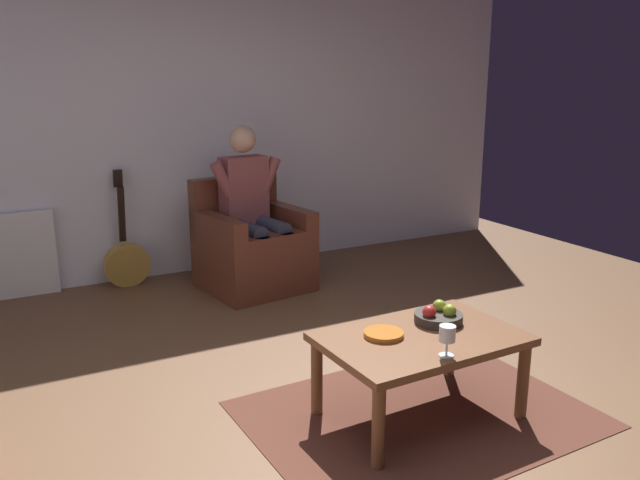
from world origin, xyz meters
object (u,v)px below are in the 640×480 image
object	(u,v)px
guitar	(127,261)
fruit_bowl	(439,316)
person_seated	(252,203)
wine_glass_near	(447,336)
coffee_table	(421,346)
decorative_dish	(384,334)
armchair	(252,249)

from	to	relation	value
guitar	fruit_bowl	world-z (taller)	guitar
person_seated	guitar	bearing A→B (deg)	-38.84
person_seated	guitar	world-z (taller)	person_seated
person_seated	wine_glass_near	world-z (taller)	person_seated
coffee_table	decorative_dish	xyz separation A→B (m)	(0.17, -0.08, 0.07)
coffee_table	fruit_bowl	bearing A→B (deg)	-152.70
coffee_table	fruit_bowl	world-z (taller)	fruit_bowl
fruit_bowl	decorative_dish	distance (m)	0.35
decorative_dish	armchair	bearing A→B (deg)	-95.46
person_seated	decorative_dish	bearing A→B (deg)	76.21
guitar	decorative_dish	world-z (taller)	guitar
person_seated	fruit_bowl	size ratio (longest dim) A/B	5.19
fruit_bowl	person_seated	bearing A→B (deg)	-86.41
coffee_table	fruit_bowl	size ratio (longest dim) A/B	3.97
wine_glass_near	decorative_dish	size ratio (longest dim) A/B	0.75
person_seated	decorative_dish	size ratio (longest dim) A/B	6.56
person_seated	decorative_dish	distance (m)	2.23
armchair	coffee_table	bearing A→B (deg)	80.74
person_seated	coffee_table	bearing A→B (deg)	80.67
person_seated	coffee_table	distance (m)	2.31
decorative_dish	guitar	bearing A→B (deg)	-76.07
armchair	coffee_table	xyz separation A→B (m)	(0.04, 2.30, 0.06)
armchair	fruit_bowl	world-z (taller)	armchair
guitar	coffee_table	bearing A→B (deg)	106.82
armchair	guitar	size ratio (longest dim) A/B	0.92
armchair	fruit_bowl	bearing A→B (deg)	85.40
wine_glass_near	person_seated	bearing A→B (deg)	-92.04
coffee_table	decorative_dish	size ratio (longest dim) A/B	5.02
guitar	fruit_bowl	distance (m)	2.92
armchair	person_seated	world-z (taller)	person_seated
armchair	fruit_bowl	distance (m)	2.22
wine_glass_near	guitar	bearing A→B (deg)	-75.31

